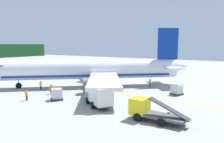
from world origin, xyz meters
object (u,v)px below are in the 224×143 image
(service_truck_fuel, at_px, (99,95))
(cargo_container_near, at_px, (57,94))
(airliner_foreground, at_px, (92,70))
(crew_loader_left, at_px, (51,88))
(crew_supervisor, at_px, (27,94))
(crew_loader_right, at_px, (150,82))
(crew_marshaller, at_px, (41,85))
(service_truck_baggage, at_px, (148,110))
(cargo_container_mid, at_px, (177,89))

(service_truck_fuel, xyz_separation_m, cargo_container_near, (-0.91, 7.44, -0.72))
(airliner_foreground, distance_m, cargo_container_near, 12.06)
(cargo_container_near, relative_size, crew_loader_left, 1.37)
(airliner_foreground, distance_m, crew_loader_left, 9.81)
(airliner_foreground, height_order, crew_supervisor, airliner_foreground)
(service_truck_fuel, distance_m, crew_loader_right, 16.59)
(service_truck_fuel, distance_m, crew_marshaller, 15.89)
(airliner_foreground, xyz_separation_m, crew_loader_right, (5.93, -10.05, -2.41))
(airliner_foreground, relative_size, cargo_container_near, 13.66)
(service_truck_baggage, distance_m, crew_loader_left, 19.37)
(crew_marshaller, bearing_deg, crew_loader_left, -107.11)
(service_truck_baggage, height_order, crew_loader_right, service_truck_baggage)
(crew_loader_left, bearing_deg, crew_loader_right, -36.70)
(airliner_foreground, distance_m, crew_supervisor, 14.61)
(airliner_foreground, distance_m, cargo_container_mid, 16.97)
(crew_marshaller, distance_m, crew_loader_left, 4.69)
(airliner_foreground, bearing_deg, service_truck_baggage, -123.85)
(cargo_container_mid, bearing_deg, cargo_container_near, 133.86)
(crew_loader_left, distance_m, crew_loader_right, 19.16)
(cargo_container_near, xyz_separation_m, crew_marshaller, (3.51, 8.22, 0.14))
(crew_marshaller, relative_size, crew_loader_left, 0.97)
(cargo_container_near, relative_size, crew_loader_right, 1.46)
(airliner_foreground, bearing_deg, service_truck_fuel, -137.44)
(cargo_container_near, height_order, crew_marshaller, cargo_container_near)
(service_truck_fuel, bearing_deg, crew_loader_left, 83.76)
(service_truck_baggage, relative_size, crew_marshaller, 3.84)
(service_truck_fuel, relative_size, service_truck_baggage, 0.93)
(service_truck_fuel, height_order, crew_loader_right, service_truck_fuel)
(crew_supervisor, bearing_deg, service_truck_baggage, -82.74)
(cargo_container_near, bearing_deg, cargo_container_mid, -46.14)
(cargo_container_mid, relative_size, crew_supervisor, 1.32)
(crew_marshaller, distance_m, crew_supervisor, 7.89)
(service_truck_baggage, distance_m, crew_marshaller, 24.01)
(service_truck_baggage, height_order, cargo_container_near, service_truck_baggage)
(cargo_container_near, distance_m, crew_marshaller, 8.94)
(airliner_foreground, relative_size, crew_supervisor, 20.30)
(service_truck_baggage, height_order, cargo_container_mid, service_truck_baggage)
(cargo_container_near, height_order, cargo_container_mid, cargo_container_mid)
(crew_supervisor, bearing_deg, cargo_container_mid, -47.07)
(crew_loader_right, bearing_deg, crew_supervisor, 151.09)
(cargo_container_near, bearing_deg, crew_loader_left, 60.31)
(crew_marshaller, height_order, crew_supervisor, crew_marshaller)
(service_truck_baggage, bearing_deg, cargo_container_near, 88.57)
(cargo_container_mid, distance_m, crew_supervisor, 24.31)
(cargo_container_mid, bearing_deg, service_truck_fuel, 151.87)
(crew_marshaller, bearing_deg, service_truck_baggage, -99.34)
(cargo_container_mid, height_order, crew_loader_left, cargo_container_mid)
(crew_marshaller, height_order, crew_loader_right, crew_marshaller)
(crew_supervisor, bearing_deg, cargo_container_near, -51.23)
(airliner_foreground, distance_m, crew_marshaller, 10.25)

